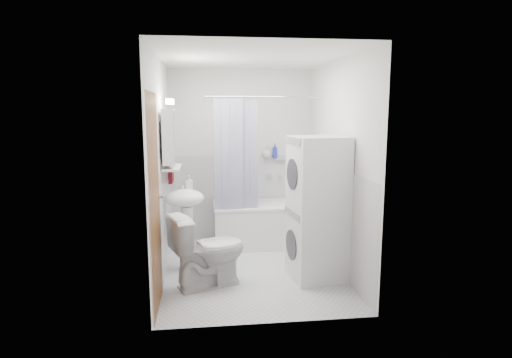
{
  "coord_description": "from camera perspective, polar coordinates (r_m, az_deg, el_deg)",
  "views": [
    {
      "loc": [
        -0.53,
        -4.74,
        1.84
      ],
      "look_at": [
        0.07,
        0.15,
        1.04
      ],
      "focal_mm": 30.0,
      "sensor_mm": 36.0,
      "label": 1
    }
  ],
  "objects": [
    {
      "name": "bathtub",
      "position": [
        5.93,
        1.75,
        -5.67
      ],
      "size": [
        1.52,
        0.72,
        0.58
      ],
      "color": "white",
      "rests_on": "ground"
    },
    {
      "name": "toilet",
      "position": [
        4.57,
        -6.37,
        -9.43
      ],
      "size": [
        0.89,
        0.68,
        0.77
      ],
      "primitive_type": "imported",
      "rotation": [
        0.0,
        0.0,
        1.92
      ],
      "color": "white",
      "rests_on": "ground"
    },
    {
      "name": "tub_spout",
      "position": [
        6.16,
        3.15,
        0.4
      ],
      "size": [
        0.04,
        0.12,
        0.04
      ],
      "primitive_type": "cylinder",
      "rotation": [
        1.57,
        0.0,
        0.0
      ],
      "color": "silver",
      "rests_on": "room_walls"
    },
    {
      "name": "room_walls",
      "position": [
        4.78,
        -0.58,
        4.96
      ],
      "size": [
        2.6,
        2.6,
        2.6
      ],
      "color": "silver",
      "rests_on": "ground"
    },
    {
      "name": "shower_caddy",
      "position": [
        6.12,
        3.65,
        2.72
      ],
      "size": [
        0.22,
        0.06,
        0.02
      ],
      "primitive_type": "cube",
      "color": "silver",
      "rests_on": "room_walls"
    },
    {
      "name": "soap_pump",
      "position": [
        5.07,
        -8.88,
        -1.02
      ],
      "size": [
        0.08,
        0.17,
        0.08
      ],
      "primitive_type": "imported",
      "color": "gray",
      "rests_on": "sink"
    },
    {
      "name": "sink",
      "position": [
        4.96,
        -9.38,
        -4.18
      ],
      "size": [
        0.44,
        0.37,
        1.04
      ],
      "color": "white",
      "rests_on": "ground"
    },
    {
      "name": "shampoo_b",
      "position": [
        6.1,
        2.53,
        3.18
      ],
      "size": [
        0.08,
        0.21,
        0.08
      ],
      "primitive_type": "imported",
      "color": "#292EA7",
      "rests_on": "shower_caddy"
    },
    {
      "name": "washer_dryer",
      "position": [
        4.7,
        8.14,
        -3.92
      ],
      "size": [
        0.62,
        0.61,
        1.56
      ],
      "rotation": [
        0.0,
        0.0,
        0.12
      ],
      "color": "white",
      "rests_on": "ground"
    },
    {
      "name": "floor",
      "position": [
        5.11,
        -0.55,
        -11.89
      ],
      "size": [
        2.6,
        2.6,
        0.0
      ],
      "primitive_type": "plane",
      "color": "silver",
      "rests_on": "ground"
    },
    {
      "name": "shelf",
      "position": [
        4.9,
        -11.12,
        1.52
      ],
      "size": [
        0.18,
        0.54,
        0.02
      ],
      "primitive_type": "cube",
      "color": "silver",
      "rests_on": "room_walls"
    },
    {
      "name": "shower_curtain",
      "position": [
        5.41,
        -2.7,
        2.93
      ],
      "size": [
        0.55,
        0.02,
        1.45
      ],
      "color": "#141746",
      "rests_on": "curtain_rod"
    },
    {
      "name": "curtain_rod",
      "position": [
        5.43,
        2.32,
        10.88
      ],
      "size": [
        1.7,
        0.02,
        0.02
      ],
      "primitive_type": "cylinder",
      "rotation": [
        0.0,
        1.57,
        0.0
      ],
      "color": "silver",
      "rests_on": "room_walls"
    },
    {
      "name": "wainscot",
      "position": [
        5.21,
        -0.92,
        -4.57
      ],
      "size": [
        1.98,
        2.58,
        2.58
      ],
      "color": "silver",
      "rests_on": "ground"
    },
    {
      "name": "medicine_cabinet",
      "position": [
        4.86,
        -11.43,
        5.78
      ],
      "size": [
        0.13,
        0.5,
        0.71
      ],
      "color": "white",
      "rests_on": "room_walls"
    },
    {
      "name": "shelf_cup",
      "position": [
        5.01,
        -11.04,
        2.41
      ],
      "size": [
        0.1,
        0.09,
        0.1
      ],
      "primitive_type": "imported",
      "color": "gray",
      "rests_on": "shelf"
    },
    {
      "name": "shelf_bottle",
      "position": [
        4.74,
        -11.26,
        1.85
      ],
      "size": [
        0.07,
        0.18,
        0.07
      ],
      "primitive_type": "imported",
      "color": "gray",
      "rests_on": "shelf"
    },
    {
      "name": "towel",
      "position": [
        5.32,
        -11.35,
        3.52
      ],
      "size": [
        0.07,
        0.3,
        0.73
      ],
      "color": "#5A0D15",
      "rests_on": "room_walls"
    },
    {
      "name": "door",
      "position": [
        4.29,
        -12.45,
        -2.3
      ],
      "size": [
        0.05,
        2.0,
        2.0
      ],
      "color": "brown",
      "rests_on": "ground"
    },
    {
      "name": "shampoo_a",
      "position": [
        6.08,
        1.41,
        3.4
      ],
      "size": [
        0.13,
        0.17,
        0.13
      ],
      "primitive_type": "imported",
      "color": "gray",
      "rests_on": "shower_caddy"
    }
  ]
}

